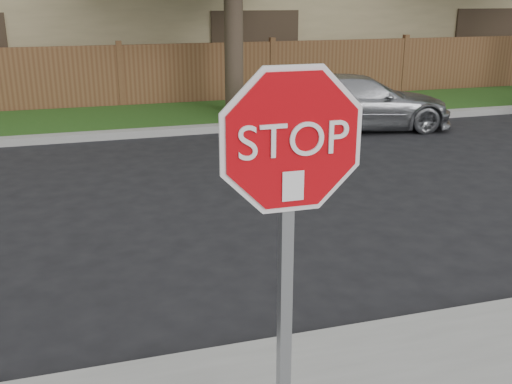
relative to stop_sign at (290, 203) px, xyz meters
name	(u,v)px	position (x,y,z in m)	size (l,w,h in m)	color
ground	(241,353)	(0.14, 1.48, -1.83)	(90.00, 90.00, 0.00)	black
far_curb	(136,133)	(0.14, 9.63, -1.75)	(70.00, 0.30, 0.15)	gray
grass_strip	(129,119)	(0.14, 11.28, -1.77)	(70.00, 3.00, 0.12)	#1E4714
fence	(121,78)	(0.14, 12.88, -1.03)	(70.00, 0.12, 1.60)	brown
stop_sign	(290,203)	(0.00, 0.00, 0.00)	(1.01, 0.13, 2.55)	gray
sedan_right	(358,102)	(4.84, 9.04, -1.25)	(1.63, 4.02, 1.17)	#9D9FA3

